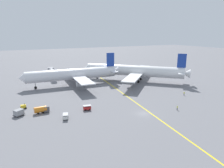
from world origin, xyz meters
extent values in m
plane|color=slate|center=(0.00, 0.00, 0.00)|extent=(600.00, 600.00, 0.00)
cube|color=yellow|center=(4.11, 10.00, 0.00)|extent=(17.18, 118.90, 0.01)
cylinder|color=silver|center=(-9.51, 48.59, 5.82)|extent=(46.09, 9.04, 5.65)
cone|color=silver|center=(-33.54, 50.38, 5.82)|extent=(3.18, 5.39, 5.20)
cone|color=silver|center=(14.33, 46.82, 5.82)|extent=(3.93, 4.77, 4.52)
cube|color=silver|center=(-7.23, 48.42, 4.97)|extent=(9.52, 42.62, 0.44)
cube|color=silver|center=(11.83, 47.00, 6.38)|extent=(4.16, 13.20, 0.28)
cube|color=#193899|center=(11.53, 47.03, 12.31)|extent=(4.41, 0.69, 7.34)
cylinder|color=#999EA3|center=(-7.34, 60.30, 3.17)|extent=(4.38, 2.90, 2.60)
cylinder|color=#999EA3|center=(-9.10, 36.70, 3.17)|extent=(4.38, 2.90, 2.60)
cylinder|color=slate|center=(-6.48, 44.96, 1.96)|extent=(0.28, 0.28, 2.63)
cylinder|color=black|center=(-6.48, 44.96, 0.65)|extent=(1.34, 0.65, 1.30)
cylinder|color=slate|center=(-5.98, 51.74, 1.96)|extent=(0.28, 0.28, 2.63)
cylinder|color=black|center=(-5.98, 51.74, 0.65)|extent=(1.34, 0.65, 1.30)
cylinder|color=slate|center=(-27.78, 49.96, 1.96)|extent=(0.28, 0.28, 2.63)
cylinder|color=black|center=(-27.78, 49.96, 0.65)|extent=(1.34, 0.65, 1.30)
cylinder|color=white|center=(23.72, 42.73, 5.90)|extent=(42.57, 42.71, 5.97)
cone|color=white|center=(3.70, 62.82, 5.90)|extent=(5.87, 5.86, 5.49)
cone|color=white|center=(43.60, 22.77, 5.90)|extent=(5.92, 5.92, 4.78)
cube|color=white|center=(25.63, 40.80, 5.00)|extent=(39.54, 39.42, 0.44)
cube|color=white|center=(41.83, 24.54, 6.49)|extent=(11.47, 11.44, 0.28)
cube|color=#193899|center=(41.62, 24.75, 12.49)|extent=(3.36, 3.37, 7.22)
cylinder|color=#999EA3|center=(34.74, 51.28, 3.20)|extent=(4.81, 4.81, 2.60)
cylinder|color=#999EA3|center=(15.12, 31.74, 3.20)|extent=(4.81, 4.81, 2.60)
cylinder|color=slate|center=(23.93, 37.69, 1.93)|extent=(0.28, 0.28, 2.56)
cylinder|color=black|center=(23.93, 37.69, 0.65)|extent=(1.31, 1.31, 1.30)
cylinder|color=slate|center=(28.75, 42.49, 1.93)|extent=(0.28, 0.28, 2.56)
cylinder|color=black|center=(28.75, 42.49, 0.65)|extent=(1.31, 1.31, 1.30)
cylinder|color=slate|center=(8.38, 58.12, 1.93)|extent=(0.28, 0.28, 2.56)
cylinder|color=black|center=(8.38, 58.12, 0.65)|extent=(1.31, 1.31, 1.30)
cube|color=#2D4C8C|center=(-0.60, 66.71, 1.11)|extent=(6.40, 6.09, 1.32)
cube|color=#333D47|center=(-1.61, 67.60, 2.22)|extent=(3.10, 3.11, 0.90)
cylinder|color=#4C4C51|center=(2.89, 63.65, 1.24)|extent=(2.54, 2.26, 0.20)
sphere|color=orange|center=(-1.61, 67.60, 2.85)|extent=(0.24, 0.24, 0.24)
cylinder|color=black|center=(-3.16, 67.12, 0.45)|extent=(0.87, 0.82, 0.90)
cylinder|color=black|center=(-1.34, 69.20, 0.45)|extent=(0.87, 0.82, 0.90)
cylinder|color=black|center=(0.14, 64.23, 0.45)|extent=(0.87, 0.82, 0.90)
cylinder|color=black|center=(1.96, 66.30, 0.45)|extent=(0.87, 0.82, 0.90)
cube|color=red|center=(-15.55, 11.84, 0.80)|extent=(2.83, 1.94, 1.00)
cube|color=#B2B2B7|center=(-15.55, 11.84, 1.65)|extent=(2.97, 2.04, 0.12)
cylinder|color=black|center=(-16.41, 11.28, 0.30)|extent=(0.63, 0.30, 0.60)
cylinder|color=black|center=(-16.16, 12.66, 0.30)|extent=(0.63, 0.30, 0.60)
cylinder|color=black|center=(-14.94, 11.01, 0.30)|extent=(0.63, 0.30, 0.60)
cylinder|color=black|center=(-14.69, 12.39, 0.30)|extent=(0.63, 0.30, 0.60)
cylinder|color=orange|center=(-30.72, 16.24, 1.40)|extent=(4.10, 2.21, 2.00)
cube|color=#4C4C51|center=(-28.72, 16.35, 1.20)|extent=(1.89, 1.85, 1.80)
cylinder|color=black|center=(-30.01, 16.98, 0.30)|extent=(0.61, 0.23, 0.60)
cylinder|color=black|center=(-29.93, 15.58, 0.30)|extent=(0.61, 0.23, 0.60)
cylinder|color=black|center=(-31.50, 16.90, 0.30)|extent=(0.61, 0.23, 0.60)
cylinder|color=black|center=(-31.43, 15.50, 0.30)|extent=(0.61, 0.23, 0.60)
cube|color=gold|center=(-35.48, 23.63, 0.85)|extent=(1.84, 1.27, 1.10)
cylinder|color=black|center=(-34.94, 23.65, 1.65)|extent=(0.16, 0.16, 0.50)
cylinder|color=black|center=(-36.20, 22.90, 0.30)|extent=(0.61, 0.22, 0.60)
cylinder|color=black|center=(-36.26, 24.30, 0.30)|extent=(0.61, 0.22, 0.60)
cylinder|color=black|center=(-34.71, 22.96, 0.30)|extent=(0.61, 0.22, 0.60)
cylinder|color=black|center=(-34.76, 24.36, 0.30)|extent=(0.61, 0.22, 0.60)
cube|color=silver|center=(-24.42, 7.56, 0.80)|extent=(2.21, 2.93, 1.00)
cube|color=#B2B2B7|center=(-24.42, 7.56, 1.65)|extent=(2.32, 3.08, 0.12)
cylinder|color=black|center=(-23.97, 6.63, 0.30)|extent=(0.37, 0.63, 0.60)
cylinder|color=black|center=(-25.31, 7.05, 0.30)|extent=(0.37, 0.63, 0.60)
cylinder|color=black|center=(-23.52, 8.06, 0.30)|extent=(0.37, 0.63, 0.60)
cylinder|color=black|center=(-24.86, 8.48, 0.30)|extent=(0.37, 0.63, 0.60)
cube|color=slate|center=(-37.37, 17.17, 0.43)|extent=(3.88, 3.55, 0.25)
cube|color=gray|center=(-37.37, 17.17, 1.35)|extent=(3.43, 3.17, 1.60)
cylinder|color=black|center=(-37.09, 18.16, 0.30)|extent=(0.62, 0.48, 0.60)
cylinder|color=black|center=(-36.36, 16.97, 0.30)|extent=(0.62, 0.48, 0.60)
cylinder|color=black|center=(-38.37, 17.38, 0.30)|extent=(0.62, 0.48, 0.60)
cylinder|color=black|center=(-37.64, 16.18, 0.30)|extent=(0.62, 0.48, 0.60)
cylinder|color=black|center=(28.21, 8.95, 0.43)|extent=(0.28, 0.28, 0.86)
cylinder|color=#D1E02D|center=(28.21, 8.95, 1.16)|extent=(0.36, 0.36, 0.61)
sphere|color=#9E704C|center=(28.21, 8.95, 1.58)|extent=(0.23, 0.23, 0.23)
cylinder|color=#F24C19|center=(28.21, 9.25, 1.28)|extent=(0.05, 0.05, 0.40)
cylinder|color=#4C4C51|center=(12.76, -2.78, 0.42)|extent=(0.28, 0.28, 0.84)
cylinder|color=#D1E02D|center=(12.76, -2.78, 1.13)|extent=(0.36, 0.36, 0.59)
sphere|color=beige|center=(12.76, -2.78, 1.54)|extent=(0.23, 0.23, 0.23)
cylinder|color=#B7B7BC|center=(-15.42, 68.90, 3.81)|extent=(4.52, 17.20, 3.20)
cylinder|color=#99999E|center=(-14.76, 77.37, 3.81)|extent=(3.84, 3.84, 3.52)
cylinder|color=#595960|center=(-14.84, 76.38, 1.90)|extent=(0.70, 0.70, 3.81)
camera|label=1|loc=(-39.39, -53.49, 26.69)|focal=33.27mm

